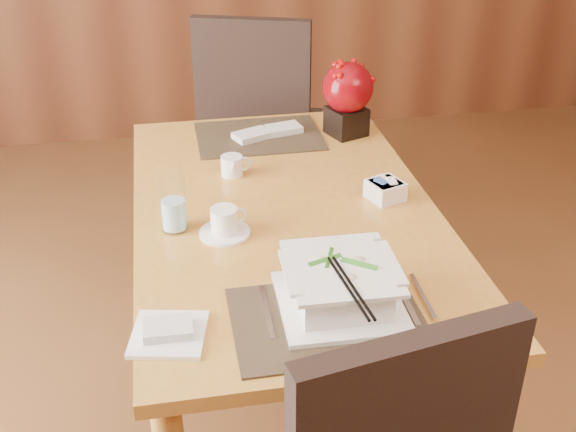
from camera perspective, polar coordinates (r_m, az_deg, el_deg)
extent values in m
cube|color=gold|center=(2.17, -0.17, 0.11)|extent=(0.90, 1.50, 0.04)
cylinder|color=gold|center=(2.93, -10.11, -0.39)|extent=(0.07, 0.07, 0.71)
cylinder|color=gold|center=(3.02, 4.78, 0.95)|extent=(0.07, 0.07, 0.71)
cube|color=black|center=(1.71, 3.16, -8.20)|extent=(0.45, 0.33, 0.01)
cube|color=black|center=(2.65, -2.31, 6.33)|extent=(0.45, 0.33, 0.01)
cube|color=white|center=(1.76, 4.10, -6.99)|extent=(0.30, 0.30, 0.01)
cube|color=white|center=(1.72, 4.17, -5.50)|extent=(0.21, 0.21, 0.10)
cylinder|color=tan|center=(1.72, 4.17, -5.43)|extent=(0.19, 0.19, 0.08)
cylinder|color=white|center=(2.04, -5.01, -1.32)|extent=(0.14, 0.14, 0.01)
cylinder|color=white|center=(2.02, -5.06, -0.33)|extent=(0.10, 0.10, 0.07)
cylinder|color=black|center=(2.01, -5.10, 0.45)|extent=(0.07, 0.07, 0.01)
cylinder|color=white|center=(2.04, -9.08, 1.06)|extent=(0.08, 0.08, 0.17)
cube|color=white|center=(2.23, 7.70, 2.03)|extent=(0.12, 0.12, 0.06)
cube|color=black|center=(2.66, 4.64, 7.49)|extent=(0.16, 0.16, 0.10)
sphere|color=maroon|center=(2.62, 4.75, 10.08)|extent=(0.18, 0.18, 0.18)
cube|color=white|center=(1.69, -9.41, -9.20)|extent=(0.20, 0.20, 0.01)
cube|color=black|center=(3.33, -2.00, 6.66)|extent=(0.63, 0.63, 0.07)
cube|color=black|center=(3.01, -2.84, 10.32)|extent=(0.47, 0.20, 0.55)
cylinder|color=black|center=(3.60, 1.89, 3.85)|extent=(0.04, 0.04, 0.47)
cylinder|color=black|center=(3.23, 1.09, 0.68)|extent=(0.04, 0.04, 0.47)
cylinder|color=black|center=(3.66, -4.58, 4.23)|extent=(0.04, 0.04, 0.47)
cylinder|color=black|center=(3.30, -6.07, 1.16)|extent=(0.04, 0.04, 0.47)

